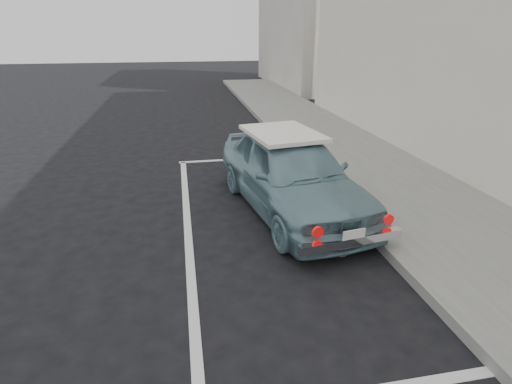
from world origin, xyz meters
The scene contains 7 objects.
ground centered at (0.00, 0.00, 0.00)m, with size 80.00×80.00×0.00m, color black.
sidewalk centered at (3.20, 2.00, 0.07)m, with size 2.80×40.00×0.15m, color slate.
building_far centered at (6.35, 20.00, 4.00)m, with size 3.50×10.00×8.00m, color #B9B2A7.
pline_front centered at (0.50, 6.50, 0.00)m, with size 3.00×0.12×0.01m, color silver.
pline_side centered at (-0.90, 3.00, 0.00)m, with size 0.12×7.00×0.01m, color silver.
retro_coupe centered at (0.92, 3.40, 0.69)m, with size 2.22×4.22×1.37m.
cat centered at (1.20, 1.73, 0.11)m, with size 0.23×0.45×0.24m.
Camera 1 is at (-0.89, -2.87, 2.98)m, focal length 28.00 mm.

